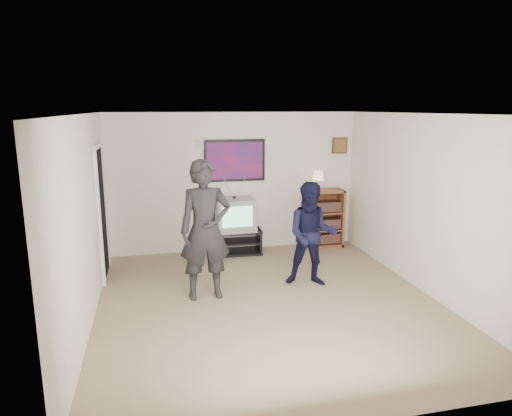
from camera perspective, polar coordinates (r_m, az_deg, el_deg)
name	(u,v)px	position (r m, az deg, el deg)	size (l,w,h in m)	color
room_shell	(263,207)	(6.20, 0.92, 0.09)	(4.51, 5.00, 2.51)	brown
media_stand	(237,241)	(8.24, -2.40, -4.20)	(0.89, 0.52, 0.43)	black
crt_television	(234,214)	(8.10, -2.71, -0.78)	(0.68, 0.58, 0.58)	gray
bookshelf	(325,218)	(8.65, 8.58, -1.29)	(0.66, 0.38, 1.08)	brown
table_lamp	(318,181)	(8.47, 7.75, 3.43)	(0.23, 0.23, 0.36)	#FCF1BF
person_tall	(205,230)	(6.20, -6.35, -2.77)	(0.70, 0.46, 1.92)	black
person_short	(312,234)	(6.69, 6.99, -3.31)	(0.75, 0.58, 1.54)	black
controller_left	(203,212)	(6.39, -6.61, -0.46)	(0.03, 0.12, 0.03)	white
controller_right	(307,215)	(6.86, 6.40, -0.87)	(0.03, 0.12, 0.03)	white
poster	(235,161)	(8.19, -2.67, 5.94)	(1.10, 0.03, 0.75)	black
air_vent	(204,144)	(8.09, -6.57, 7.93)	(0.28, 0.02, 0.14)	white
small_picture	(340,146)	(8.75, 10.42, 7.69)	(0.30, 0.03, 0.30)	#452F16
doorway	(101,213)	(7.34, -18.75, -0.62)	(0.03, 0.85, 2.00)	black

